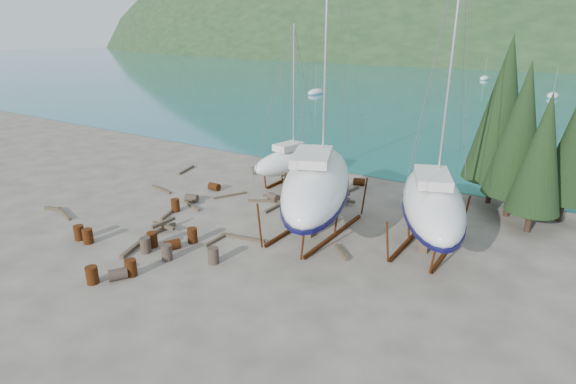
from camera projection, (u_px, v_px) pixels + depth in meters
The scene contains 52 objects.
ground at pixel (246, 236), 26.93m from camera, with size 600.00×600.00×0.00m, color #564E44.
bay_water at pixel (567, 53), 274.64m from camera, with size 700.00×700.00×0.00m, color teal.
far_hill at pixel (568, 53), 278.57m from camera, with size 800.00×360.00×110.00m, color #1D3219.
far_house_left at pixel (401, 53), 206.56m from camera, with size 6.60×5.60×5.60m.
far_house_center at pixel (494, 55), 185.76m from camera, with size 6.60×5.60×5.60m.
cypress_near_right at pixel (521, 130), 27.93m from camera, with size 3.60×3.60×10.00m.
cypress_mid_right at pixel (542, 154), 25.87m from camera, with size 3.06×3.06×8.50m.
cypress_back_left at pixel (502, 110), 30.00m from camera, with size 4.14×4.14×11.50m.
cypress_far_right at pixel (576, 142), 27.35m from camera, with size 3.24×3.24×9.00m.
moored_boat_left at pixel (316, 92), 89.58m from camera, with size 2.00×5.00×6.05m.
moored_boat_mid at pixel (553, 96), 84.51m from camera, with size 2.00×5.00×6.05m.
moored_boat_far at pixel (484, 78), 117.46m from camera, with size 2.00×5.00×6.05m.
large_sailboat_near at pixel (317, 182), 26.42m from camera, with size 8.42×13.06×19.90m.
large_sailboat_far at pixel (432, 201), 24.61m from camera, with size 6.93×11.18×17.07m.
small_sailboat_shore at pixel (291, 160), 35.54m from camera, with size 3.67×7.88×12.12m.
worker at pixel (303, 201), 29.89m from camera, with size 0.67×0.44×1.85m, color navy.
drum_0 at pixel (79, 233), 26.29m from camera, with size 0.58×0.58×0.88m, color #602C10.
drum_1 at pixel (118, 274), 22.06m from camera, with size 0.58×0.58×0.88m, color #2D2823.
drum_2 at pixel (214, 187), 34.67m from camera, with size 0.58×0.58×0.88m, color #602C10.
drum_3 at pixel (92, 275), 21.68m from camera, with size 0.58×0.58×0.88m, color #602C10.
drum_4 at pixel (359, 182), 35.83m from camera, with size 0.58×0.58×0.88m, color #602C10.
drum_5 at pixel (167, 252), 23.91m from camera, with size 0.58×0.58×0.88m, color #2D2823.
drum_6 at pixel (326, 218), 28.76m from camera, with size 0.58×0.58×0.88m, color #602C10.
drum_7 at pixel (131, 268), 22.35m from camera, with size 0.58×0.58×0.88m, color #602C10.
drum_8 at pixel (175, 205), 30.49m from camera, with size 0.58×0.58×0.88m, color #602C10.
drum_9 at pixel (273, 197), 32.42m from camera, with size 0.58×0.58×0.88m, color #2D2823.
drum_10 at pixel (152, 240), 25.42m from camera, with size 0.58×0.58×0.88m, color #602C10.
drum_11 at pixel (297, 203), 31.32m from camera, with size 0.58×0.58×0.88m, color #2D2823.
drum_12 at pixel (172, 245), 25.12m from camera, with size 0.58×0.58×0.88m, color #602C10.
drum_13 at pixel (88, 236), 25.84m from camera, with size 0.58×0.58×0.88m, color #602C10.
drum_14 at pixel (192, 235), 25.94m from camera, with size 0.58×0.58×0.88m, color #602C10.
drum_15 at pixel (192, 198), 32.25m from camera, with size 0.58×0.58×0.88m, color #2D2823.
drum_16 at pixel (146, 245), 24.74m from camera, with size 0.58×0.58×0.88m, color #2D2823.
drum_17 at pixel (213, 256), 23.58m from camera, with size 0.58×0.58×0.88m, color #2D2823.
timber_0 at pixel (253, 170), 39.53m from camera, with size 0.14×2.27×0.14m, color brown.
timber_1 at pixel (342, 252), 24.70m from camera, with size 0.19×1.75×0.19m, color brown.
timber_2 at pixel (186, 170), 39.60m from camera, with size 0.19×2.57×0.19m, color brown.
timber_4 at pixel (192, 206), 31.39m from camera, with size 0.17×2.21×0.17m, color brown.
timber_5 at pixel (243, 238), 26.46m from camera, with size 0.16×2.80×0.16m, color brown.
timber_6 at pixel (353, 190), 34.62m from camera, with size 0.19×1.60×0.19m, color brown.
timber_7 at pixel (216, 240), 26.20m from camera, with size 0.17×1.87×0.17m, color brown.
timber_8 at pixel (273, 208), 30.91m from camera, with size 0.19×1.87×0.19m, color brown.
timber_10 at pixel (279, 197), 33.12m from camera, with size 0.16×2.47×0.16m, color brown.
timber_11 at pixel (265, 201), 32.33m from camera, with size 0.15×2.41×0.15m, color brown.
timber_12 at pixel (168, 214), 29.92m from camera, with size 0.17×1.97×0.17m, color brown.
timber_13 at pixel (53, 208), 30.83m from camera, with size 0.22×1.15×0.22m, color brown.
timber_14 at pixel (64, 214), 30.00m from camera, with size 0.18×2.54×0.18m, color brown.
timber_15 at pixel (230, 195), 33.45m from camera, with size 0.15×2.67×0.15m, color brown.
timber_16 at pixel (136, 246), 25.40m from camera, with size 0.23×2.92×0.23m, color brown.
timber_17 at pixel (161, 189), 34.71m from camera, with size 0.16×2.58×0.16m, color brown.
timber_pile_fore at pixel (164, 226), 27.59m from camera, with size 1.80×1.80×0.60m.
timber_pile_aft at pixel (343, 200), 31.89m from camera, with size 1.80×1.80×0.60m.
Camera 1 is at (15.64, -19.04, 11.46)m, focal length 28.00 mm.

